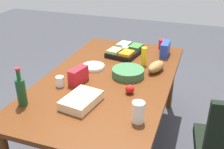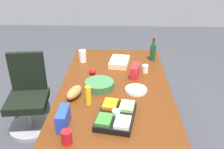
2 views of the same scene
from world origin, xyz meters
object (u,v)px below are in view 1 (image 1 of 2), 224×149
mayo_jar (138,112)px  wine_bottle (21,91)px  salad_bowl (128,72)px  paper_plate_stack (93,67)px  conference_table (109,84)px  red_solo_cup (162,44)px  paper_cup (60,81)px  sheet_cake (81,100)px  bread_loaf (156,67)px  mustard_bottle (144,56)px  apple_red (130,89)px  chip_bag_red (78,75)px  veggie_tray (125,51)px  chip_bag_blue (165,49)px

mayo_jar → wine_bottle: 0.90m
salad_bowl → paper_plate_stack: size_ratio=1.36×
conference_table → red_solo_cup: (0.91, -0.33, 0.13)m
paper_cup → sheet_cake: size_ratio=0.28×
sheet_cake → bread_loaf: bearing=-29.1°
mustard_bottle → mayo_jar: (-0.96, -0.19, -0.02)m
wine_bottle → apple_red: size_ratio=4.08×
paper_plate_stack → wine_bottle: bearing=162.5°
wine_bottle → bread_loaf: bearing=-42.7°
red_solo_cup → wine_bottle: bearing=153.0°
salad_bowl → apple_red: 0.32m
bread_loaf → mustard_bottle: bearing=51.3°
mayo_jar → apple_red: mayo_jar is taller
red_solo_cup → apple_red: red_solo_cup is taller
chip_bag_red → wine_bottle: wine_bottle is taller
paper_plate_stack → veggie_tray: 0.50m
mustard_bottle → chip_bag_red: (-0.57, 0.46, -0.02)m
veggie_tray → paper_cup: bearing=160.6°
mustard_bottle → chip_bag_blue: bearing=-26.6°
sheet_cake → bread_loaf: size_ratio=1.33×
paper_plate_stack → chip_bag_red: 0.33m
chip_bag_red → chip_bag_blue: (0.90, -0.62, 0.01)m
paper_plate_stack → red_solo_cup: size_ratio=2.00×
mustard_bottle → red_solo_cup: size_ratio=1.69×
mayo_jar → sheet_cake: 0.47m
mayo_jar → salad_bowl: bearing=21.9°
veggie_tray → red_solo_cup: 0.47m
conference_table → red_solo_cup: 0.98m
chip_bag_blue → wine_bottle: wine_bottle is taller
mustard_bottle → apple_red: size_ratio=2.44×
sheet_cake → veggie_tray: bearing=-0.9°
conference_table → veggie_tray: 0.62m
veggie_tray → mayo_jar: size_ratio=3.00×
paper_plate_stack → mayo_jar: size_ratio=1.42×
paper_cup → bread_loaf: (0.57, -0.73, 0.01)m
bread_loaf → conference_table: bearing=124.8°
sheet_cake → wine_bottle: wine_bottle is taller
chip_bag_red → conference_table: bearing=-49.8°
chip_bag_blue → veggie_tray: bearing=104.2°
veggie_tray → bread_loaf: size_ratio=1.94×
paper_cup → chip_bag_red: (0.11, -0.12, 0.02)m
salad_bowl → sheet_cake: bearing=161.0°
red_solo_cup → conference_table: bearing=159.9°
sheet_cake → mayo_jar: bearing=-98.6°
wine_bottle → salad_bowl: bearing=-40.3°
chip_bag_red → bread_loaf: size_ratio=0.83×
mayo_jar → apple_red: (0.36, 0.16, -0.04)m
bread_loaf → wine_bottle: wine_bottle is taller
paper_cup → wine_bottle: 0.39m
bread_loaf → salad_bowl: bearing=129.0°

